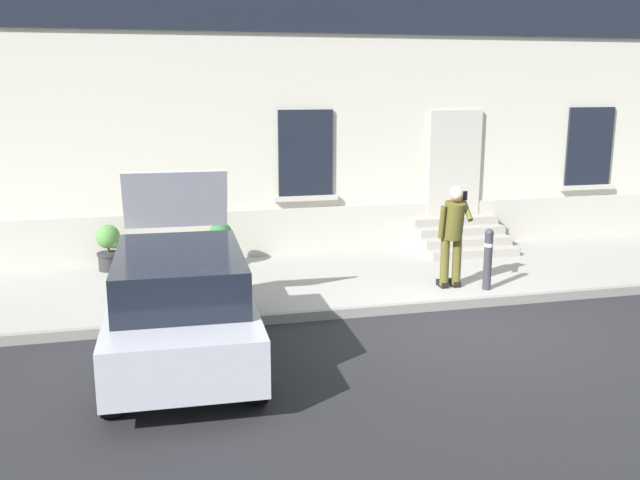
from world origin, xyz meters
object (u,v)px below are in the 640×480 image
at_px(hatchback_car_silver, 181,303).
at_px(person_on_phone, 453,230).
at_px(planter_charcoal, 109,246).
at_px(planter_olive, 221,243).
at_px(bollard_near_person, 488,257).

relative_size(hatchback_car_silver, person_on_phone, 2.36).
bearing_deg(planter_charcoal, person_on_phone, -24.50).
bearing_deg(planter_charcoal, planter_olive, -7.22).
bearing_deg(person_on_phone, hatchback_car_silver, -157.84).
distance_m(planter_charcoal, planter_olive, 2.06).
height_order(bollard_near_person, planter_olive, bollard_near_person).
relative_size(person_on_phone, planter_charcoal, 2.03).
relative_size(planter_charcoal, planter_olive, 1.00).
distance_m(hatchback_car_silver, bollard_near_person, 5.36).
bearing_deg(planter_olive, bollard_near_person, -31.48).
distance_m(bollard_near_person, person_on_phone, 0.74).
height_order(planter_charcoal, planter_olive, same).
relative_size(bollard_near_person, planter_charcoal, 1.22).
height_order(hatchback_car_silver, planter_olive, hatchback_car_silver).
bearing_deg(planter_charcoal, bollard_near_person, -24.36).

